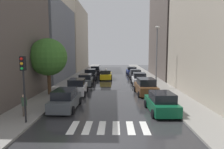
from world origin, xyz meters
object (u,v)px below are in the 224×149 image
(parked_car_right_third, at_px, (139,79))
(taxi_midroad, at_px, (106,75))
(parked_car_right_fifth, at_px, (132,71))
(lamp_post_right, at_px, (157,53))
(parked_car_left_fourth, at_px, (90,74))
(parked_car_left_fifth, at_px, (95,71))
(traffic_light_left_corner, at_px, (23,75))
(parked_car_left_nearest, at_px, (65,100))
(street_tree_left, at_px, (48,57))
(parked_car_left_second, at_px, (77,87))
(parked_car_right_fourth, at_px, (135,74))
(pedestrian_foreground, at_px, (24,105))
(parked_car_right_nearest, at_px, (161,103))
(parked_car_left_third, at_px, (86,80))
(parked_car_right_second, at_px, (146,87))

(parked_car_right_third, height_order, taxi_midroad, taxi_midroad)
(parked_car_right_fifth, relative_size, lamp_post_right, 0.56)
(parked_car_left_fourth, xyz_separation_m, parked_car_right_third, (7.71, -5.73, -0.00))
(parked_car_left_fifth, bearing_deg, traffic_light_left_corner, 174.46)
(parked_car_left_fourth, relative_size, parked_car_left_fifth, 1.06)
(parked_car_left_nearest, height_order, street_tree_left, street_tree_left)
(parked_car_left_second, height_order, parked_car_right_third, parked_car_right_third)
(parked_car_left_second, relative_size, parked_car_left_fifth, 0.95)
(parked_car_right_third, relative_size, lamp_post_right, 0.53)
(parked_car_right_fourth, height_order, parked_car_right_fifth, parked_car_right_fourth)
(parked_car_left_fourth, bearing_deg, pedestrian_foreground, 170.91)
(parked_car_right_fourth, bearing_deg, parked_car_right_third, 178.32)
(parked_car_right_nearest, distance_m, parked_car_right_fourth, 19.09)
(pedestrian_foreground, height_order, traffic_light_left_corner, traffic_light_left_corner)
(parked_car_left_nearest, bearing_deg, parked_car_left_third, 1.00)
(parked_car_left_fifth, xyz_separation_m, parked_car_right_fifth, (7.48, 0.16, -0.06))
(parked_car_right_fourth, bearing_deg, lamp_post_right, -171.11)
(parked_car_left_third, bearing_deg, parked_car_right_nearest, -149.83)
(parked_car_left_fourth, distance_m, parked_car_right_second, 14.23)
(parked_car_left_third, height_order, street_tree_left, street_tree_left)
(parked_car_right_second, bearing_deg, parked_car_right_third, -3.08)
(parked_car_right_fifth, relative_size, pedestrian_foreground, 2.75)
(parked_car_right_second, height_order, pedestrian_foreground, parked_car_right_second)
(parked_car_left_third, bearing_deg, lamp_post_right, -107.89)
(parked_car_left_nearest, bearing_deg, parked_car_right_second, -52.15)
(parked_car_left_second, height_order, parked_car_left_fifth, parked_car_left_fifth)
(parked_car_right_third, xyz_separation_m, parked_car_right_fifth, (-0.05, 12.52, -0.06))
(parked_car_right_fourth, height_order, traffic_light_left_corner, traffic_light_left_corner)
(parked_car_left_fifth, relative_size, traffic_light_left_corner, 1.00)
(parked_car_right_fifth, bearing_deg, parked_car_left_fifth, 89.68)
(parked_car_left_third, bearing_deg, traffic_light_left_corner, 171.14)
(parked_car_right_second, xyz_separation_m, parked_car_right_fifth, (-0.01, 18.77, -0.08))
(taxi_midroad, height_order, traffic_light_left_corner, traffic_light_left_corner)
(parked_car_right_nearest, bearing_deg, parked_car_left_third, 30.26)
(parked_car_left_nearest, bearing_deg, taxi_midroad, -7.39)
(parked_car_left_nearest, bearing_deg, parked_car_right_third, -31.59)
(parked_car_right_nearest, relative_size, traffic_light_left_corner, 0.97)
(parked_car_left_third, bearing_deg, street_tree_left, 152.43)
(parked_car_left_nearest, height_order, lamp_post_right, lamp_post_right)
(parked_car_left_third, xyz_separation_m, parked_car_left_fifth, (0.07, 12.93, 0.06))
(parked_car_left_fourth, xyz_separation_m, street_tree_left, (-2.86, -12.64, 3.33))
(parked_car_right_second, bearing_deg, parked_car_left_third, 50.36)
(parked_car_right_second, distance_m, street_tree_left, 11.05)
(parked_car_left_fourth, xyz_separation_m, lamp_post_right, (9.45, -8.88, 3.71))
(parked_car_right_fourth, bearing_deg, parked_car_left_fourth, 93.77)
(parked_car_left_fifth, xyz_separation_m, pedestrian_foreground, (-2.40, -26.49, 0.14))
(pedestrian_foreground, bearing_deg, parked_car_left_fourth, 114.78)
(parked_car_left_fourth, bearing_deg, parked_car_right_third, -129.35)
(parked_car_left_third, relative_size, parked_car_left_fourth, 0.92)
(pedestrian_foreground, xyz_separation_m, lamp_post_right, (11.66, 10.99, 3.57))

